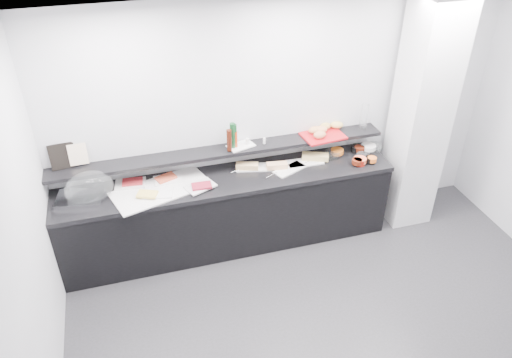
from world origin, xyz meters
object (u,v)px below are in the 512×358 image
object	(u,v)px
sandwich_plate_mid	(290,169)
framed_print	(63,156)
condiment_tray	(241,146)
bread_tray	(323,136)
carafe	(364,117)
cloche_base	(80,198)

from	to	relation	value
sandwich_plate_mid	framed_print	size ratio (longest dim) A/B	1.40
condiment_tray	sandwich_plate_mid	bearing A→B (deg)	-41.68
framed_print	sandwich_plate_mid	bearing A→B (deg)	-15.26
bread_tray	carafe	xyz separation A→B (m)	(0.50, 0.05, 0.14)
sandwich_plate_mid	bread_tray	bearing A→B (deg)	-1.80
framed_print	condiment_tray	bearing A→B (deg)	-10.18
condiment_tray	framed_print	bearing A→B (deg)	160.71
cloche_base	framed_print	world-z (taller)	framed_print
framed_print	condiment_tray	size ratio (longest dim) A/B	0.93
cloche_base	carafe	xyz separation A→B (m)	(3.13, 0.17, 0.38)
bread_tray	cloche_base	bearing A→B (deg)	176.45
framed_print	condiment_tray	xyz separation A→B (m)	(1.80, -0.08, -0.12)
sandwich_plate_mid	carafe	bearing A→B (deg)	-10.28
cloche_base	sandwich_plate_mid	world-z (taller)	cloche_base
carafe	cloche_base	bearing A→B (deg)	-176.85
sandwich_plate_mid	bread_tray	distance (m)	0.54
sandwich_plate_mid	framed_print	xyz separation A→B (m)	(-2.28, 0.31, 0.37)
framed_print	bread_tray	bearing A→B (deg)	-10.25
condiment_tray	carafe	xyz separation A→B (m)	(1.43, 0.00, 0.14)
framed_print	bread_tray	world-z (taller)	framed_print
sandwich_plate_mid	condiment_tray	bearing A→B (deg)	131.11
bread_tray	condiment_tray	bearing A→B (deg)	171.00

